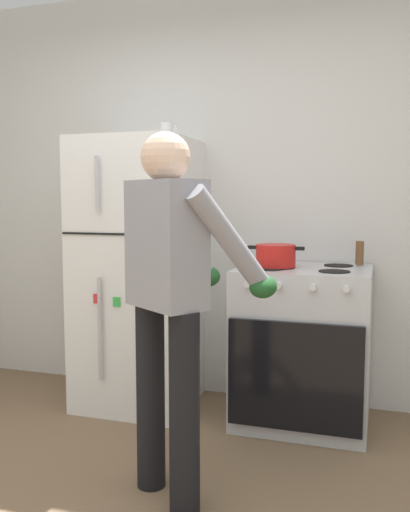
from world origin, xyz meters
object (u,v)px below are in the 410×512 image
object	(u,v)px
red_pot	(276,256)
coffee_mug	(167,131)
refrigerator	(139,273)
stove_range	(303,346)
person_cook	(173,284)
pepper_mill	(360,253)

from	to	relation	value
red_pot	coffee_mug	bearing A→B (deg)	172.00
refrigerator	stove_range	xyz separation A→B (m)	(1.05, -0.01, -0.39)
person_cook	red_pot	world-z (taller)	person_cook
person_cook	coffee_mug	size ratio (longest dim) A/B	14.28
coffee_mug	refrigerator	bearing A→B (deg)	-164.60
person_cook	refrigerator	bearing A→B (deg)	121.81
stove_range	coffee_mug	bearing A→B (deg)	176.04
person_cook	pepper_mill	distance (m)	1.41
stove_range	red_pot	distance (m)	0.56
refrigerator	coffee_mug	size ratio (longest dim) A/B	15.15
stove_range	pepper_mill	world-z (taller)	pepper_mill
stove_range	red_pot	size ratio (longest dim) A/B	2.82
red_pot	refrigerator	bearing A→B (deg)	176.82
refrigerator	coffee_mug	distance (m)	0.92
red_pot	pepper_mill	bearing A→B (deg)	28.52
pepper_mill	refrigerator	bearing A→B (deg)	-171.58
red_pot	person_cook	bearing A→B (deg)	-105.48
stove_range	refrigerator	bearing A→B (deg)	179.45
red_pot	pepper_mill	world-z (taller)	pepper_mill
person_cook	pepper_mill	size ratio (longest dim) A/B	11.37
refrigerator	stove_range	distance (m)	1.12
person_cook	coffee_mug	distance (m)	1.40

